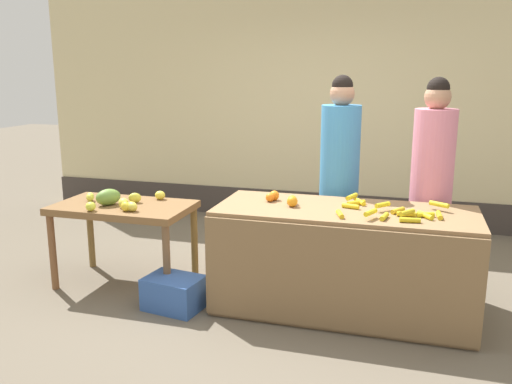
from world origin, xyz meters
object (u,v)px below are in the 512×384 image
Objects in this scene: vendor_woman_pink_shirt at (431,187)px; produce_sack at (240,244)px; vendor_woman_blue_shirt at (339,180)px; produce_crate at (174,293)px.

vendor_woman_pink_shirt is 4.04× the size of produce_sack.
vendor_woman_blue_shirt is 4.12× the size of produce_crate.
vendor_woman_blue_shirt is 0.77m from vendor_woman_pink_shirt.
produce_crate is 1.07m from produce_sack.
vendor_woman_pink_shirt is (0.76, -0.05, -0.01)m from vendor_woman_blue_shirt.
vendor_woman_blue_shirt is at bearing 40.97° from produce_crate.
vendor_woman_blue_shirt is 4.07× the size of produce_sack.
vendor_woman_pink_shirt is 2.27m from produce_crate.
produce_crate is at bearing -139.03° from vendor_woman_blue_shirt.
vendor_woman_blue_shirt reaches higher than produce_sack.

